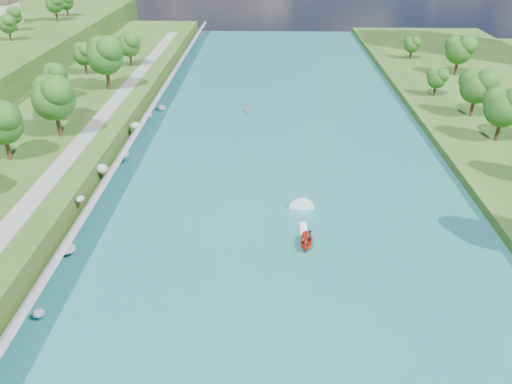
{
  "coord_description": "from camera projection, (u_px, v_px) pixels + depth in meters",
  "views": [
    {
      "loc": [
        -2.05,
        -43.72,
        35.56
      ],
      "look_at": [
        -3.57,
        16.34,
        2.5
      ],
      "focal_mm": 35.0,
      "sensor_mm": 36.0,
      "label": 1
    }
  ],
  "objects": [
    {
      "name": "trees_ridge",
      "position": [
        0.0,
        16.0,
        128.57
      ],
      "size": [
        22.65,
        51.04,
        10.65
      ],
      "color": "#224B14",
      "rests_on": "ridge_west"
    },
    {
      "name": "motorboat",
      "position": [
        305.0,
        233.0,
        62.85
      ],
      "size": [
        3.6,
        18.68,
        2.0
      ],
      "rotation": [
        0.0,
        0.0,
        3.05
      ],
      "color": "red",
      "rests_on": "river_water"
    },
    {
      "name": "river_water",
      "position": [
        281.0,
        195.0,
        72.88
      ],
      "size": [
        55.0,
        240.0,
        0.1
      ],
      "primitive_type": "cube",
      "color": "#1A6366",
      "rests_on": "ground"
    },
    {
      "name": "raft",
      "position": [
        247.0,
        110.0,
        103.84
      ],
      "size": [
        2.3,
        2.91,
        1.51
      ],
      "rotation": [
        0.0,
        0.0,
        0.17
      ],
      "color": "gray",
      "rests_on": "river_water"
    },
    {
      "name": "ground",
      "position": [
        284.0,
        283.0,
        55.39
      ],
      "size": [
        260.0,
        260.0,
        0.0
      ],
      "primitive_type": "plane",
      "color": "#2D5119",
      "rests_on": "ground"
    },
    {
      "name": "riverside_path",
      "position": [
        56.0,
        171.0,
        71.91
      ],
      "size": [
        3.0,
        200.0,
        0.1
      ],
      "primitive_type": "cube",
      "color": "gray",
      "rests_on": "berm_west"
    },
    {
      "name": "riprap_bank",
      "position": [
        103.0,
        184.0,
        72.03
      ],
      "size": [
        4.14,
        236.0,
        4.13
      ],
      "color": "slate",
      "rests_on": "ground"
    }
  ]
}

